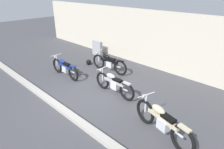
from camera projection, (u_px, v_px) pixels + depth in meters
The scene contains 9 objects.
ground_plane at pixel (89, 96), 7.52m from camera, with size 40.00×40.00×0.00m, color #47474C.
building_wall at pixel (155, 40), 9.69m from camera, with size 18.00×0.30×2.76m, color beige.
curb_strip at pixel (60, 108), 6.68m from camera, with size 18.00×0.24×0.12m, color #B7B2A8.
stone_marker at pixel (97, 48), 11.77m from camera, with size 0.66×0.20×0.84m, color #9E9EA3.
helmet at pixel (89, 62), 10.41m from camera, with size 0.28×0.28×0.28m, color black.
motorcycle_blue at pixel (65, 67), 8.98m from camera, with size 1.97×0.55×0.88m.
motorcycle_silver at pixel (114, 84), 7.50m from camera, with size 1.99×0.56×0.89m.
motorcycle_black at pixel (109, 63), 9.48m from camera, with size 2.06×0.58×0.92m.
motorcycle_cream at pixel (162, 121), 5.36m from camera, with size 2.11×0.77×0.96m.
Camera 1 is at (5.20, -4.06, 3.80)m, focal length 32.02 mm.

